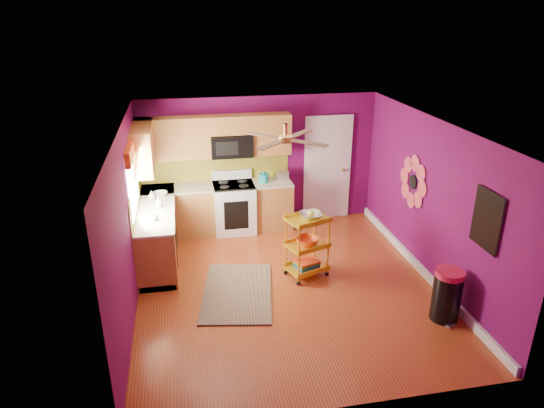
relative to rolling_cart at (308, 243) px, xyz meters
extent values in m
plane|color=maroon|center=(-0.39, -0.27, -0.57)|extent=(5.00, 5.00, 0.00)
cube|color=#620B4F|center=(-0.39, 2.23, 0.68)|extent=(4.50, 0.04, 2.50)
cube|color=#620B4F|center=(-0.39, -2.77, 0.68)|extent=(4.50, 0.04, 2.50)
cube|color=#620B4F|center=(-2.64, -0.27, 0.68)|extent=(0.04, 5.00, 2.50)
cube|color=#620B4F|center=(1.86, -0.27, 0.68)|extent=(0.04, 5.00, 2.50)
cube|color=silver|center=(-0.39, -0.27, 1.93)|extent=(4.50, 5.00, 0.04)
cube|color=white|center=(1.83, -0.27, -0.50)|extent=(0.05, 4.90, 0.14)
cube|color=#915927|center=(-2.34, 1.08, -0.12)|extent=(0.60, 2.30, 0.90)
cube|color=#915927|center=(-1.24, 1.93, -0.12)|extent=(2.80, 0.60, 0.90)
cube|color=beige|center=(-2.34, 1.08, 0.35)|extent=(0.63, 2.30, 0.04)
cube|color=beige|center=(-1.24, 1.93, 0.35)|extent=(2.80, 0.63, 0.04)
cube|color=black|center=(-2.34, 1.08, -0.52)|extent=(0.54, 2.30, 0.10)
cube|color=black|center=(-1.24, 1.93, -0.52)|extent=(2.80, 0.54, 0.10)
cube|color=white|center=(-0.94, 1.90, -0.11)|extent=(0.76, 0.66, 0.92)
cube|color=black|center=(-0.94, 1.90, 0.35)|extent=(0.76, 0.62, 0.03)
cube|color=white|center=(-0.94, 2.18, 0.47)|extent=(0.76, 0.06, 0.18)
cube|color=black|center=(-0.94, 1.57, -0.12)|extent=(0.45, 0.02, 0.55)
cube|color=#915927|center=(-1.98, 2.06, 1.25)|extent=(1.32, 0.33, 0.75)
cube|color=#915927|center=(-0.20, 2.06, 1.25)|extent=(0.72, 0.33, 0.75)
cube|color=#915927|center=(-0.94, 2.06, 1.46)|extent=(0.76, 0.33, 0.34)
cube|color=#915927|center=(-2.47, 1.58, 1.25)|extent=(0.33, 1.30, 0.75)
cube|color=black|center=(-0.94, 2.03, 1.08)|extent=(0.76, 0.38, 0.40)
cube|color=brown|center=(-1.24, 2.22, 0.62)|extent=(2.80, 0.01, 0.51)
cube|color=brown|center=(-2.63, 1.08, 0.62)|extent=(0.01, 2.30, 0.51)
cube|color=white|center=(-2.62, 0.78, 0.98)|extent=(0.03, 1.20, 1.00)
cube|color=#DC4313|center=(-2.59, 0.78, 1.45)|extent=(0.08, 1.35, 0.22)
cube|color=white|center=(0.96, 2.20, 0.45)|extent=(0.85, 0.04, 2.05)
cube|color=white|center=(0.96, 2.18, 0.45)|extent=(0.95, 0.02, 2.15)
sphere|color=#BF8C3F|center=(1.28, 2.15, 0.43)|extent=(0.07, 0.07, 0.07)
cylinder|color=black|center=(1.84, 0.33, 0.78)|extent=(0.01, 0.24, 0.24)
cube|color=#17709B|center=(1.84, -1.67, 0.98)|extent=(0.03, 0.52, 0.72)
cube|color=black|center=(1.83, -1.67, 0.98)|extent=(0.01, 0.56, 0.76)
cylinder|color=#BF8C3F|center=(-0.39, -0.07, 1.85)|extent=(0.06, 0.06, 0.16)
cylinder|color=#BF8C3F|center=(-0.39, -0.07, 1.71)|extent=(0.20, 0.20, 0.08)
cube|color=#4C2D19|center=(-0.12, 0.20, 1.71)|extent=(0.47, 0.47, 0.01)
cube|color=#4C2D19|center=(-0.66, 0.20, 1.71)|extent=(0.47, 0.47, 0.01)
cube|color=#4C2D19|center=(-0.66, -0.34, 1.71)|extent=(0.47, 0.47, 0.01)
cube|color=#4C2D19|center=(-0.12, -0.34, 1.71)|extent=(0.47, 0.47, 0.01)
cube|color=black|center=(-1.16, -0.31, -0.56)|extent=(1.29, 1.81, 0.02)
cylinder|color=gold|center=(-0.20, -0.27, -0.05)|extent=(0.03, 0.03, 0.95)
cylinder|color=gold|center=(0.31, -0.09, -0.05)|extent=(0.03, 0.03, 0.95)
cylinder|color=gold|center=(-0.33, 0.08, -0.05)|extent=(0.03, 0.03, 0.95)
cylinder|color=gold|center=(0.19, 0.27, -0.05)|extent=(0.03, 0.03, 0.95)
sphere|color=black|center=(-0.20, -0.27, -0.54)|extent=(0.07, 0.07, 0.07)
sphere|color=black|center=(0.31, -0.09, -0.54)|extent=(0.07, 0.07, 0.07)
sphere|color=black|center=(-0.33, 0.08, -0.54)|extent=(0.07, 0.07, 0.07)
sphere|color=black|center=(0.19, 0.27, -0.54)|extent=(0.07, 0.07, 0.07)
cube|color=gold|center=(-0.01, 0.00, 0.40)|extent=(0.73, 0.63, 0.03)
cube|color=gold|center=(-0.01, 0.00, -0.03)|extent=(0.73, 0.63, 0.03)
cube|color=gold|center=(-0.01, 0.00, -0.44)|extent=(0.73, 0.63, 0.03)
imported|color=beige|center=(0.04, 0.02, 0.46)|extent=(0.43, 0.43, 0.08)
sphere|color=yellow|center=(0.04, 0.02, 0.49)|extent=(0.11, 0.11, 0.11)
imported|color=#DC4313|center=(-0.01, 0.00, 0.04)|extent=(0.45, 0.45, 0.11)
cube|color=navy|center=(-0.01, 0.00, -0.40)|extent=(0.43, 0.37, 0.04)
cube|color=#267233|center=(-0.01, 0.00, -0.36)|extent=(0.43, 0.37, 0.04)
cube|color=#DC4313|center=(-0.01, 0.00, -0.32)|extent=(0.43, 0.37, 0.03)
cylinder|color=black|center=(1.57, -1.49, -0.24)|extent=(0.51, 0.51, 0.67)
cylinder|color=#B91A3A|center=(1.57, -1.49, 0.14)|extent=(0.39, 0.39, 0.08)
cube|color=beige|center=(1.57, -1.69, -0.56)|extent=(0.15, 0.12, 0.03)
cylinder|color=teal|center=(-0.36, 1.92, 0.45)|extent=(0.18, 0.18, 0.16)
sphere|color=teal|center=(-0.36, 1.92, 0.55)|extent=(0.06, 0.06, 0.06)
cube|color=beige|center=(0.01, 1.98, 0.46)|extent=(0.22, 0.15, 0.18)
imported|color=#EA3F72|center=(-2.28, 1.02, 0.46)|extent=(0.08, 0.08, 0.18)
imported|color=white|center=(-2.40, 1.39, 0.45)|extent=(0.12, 0.12, 0.16)
imported|color=white|center=(-2.26, 1.56, 0.40)|extent=(0.24, 0.24, 0.06)
imported|color=white|center=(-2.33, 0.50, 0.42)|extent=(0.13, 0.13, 0.10)
camera|label=1|loc=(-1.82, -6.57, 3.44)|focal=32.00mm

